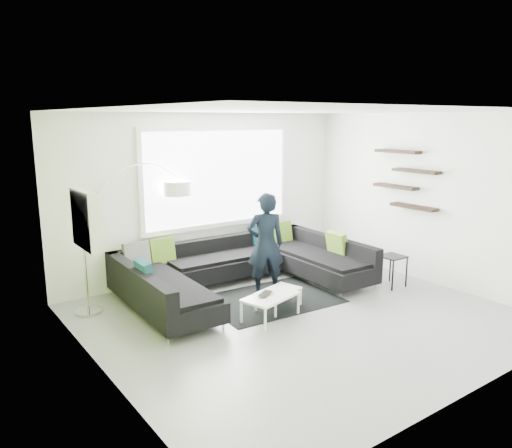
{
  "coord_description": "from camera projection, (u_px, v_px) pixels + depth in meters",
  "views": [
    {
      "loc": [
        -4.31,
        -4.93,
        2.7
      ],
      "look_at": [
        -0.12,
        0.9,
        1.18
      ],
      "focal_mm": 35.0,
      "sensor_mm": 36.0,
      "label": 1
    }
  ],
  "objects": [
    {
      "name": "laptop",
      "position": [
        268.0,
        295.0,
        6.8
      ],
      "size": [
        0.46,
        0.45,
        0.02
      ],
      "primitive_type": "imported",
      "rotation": [
        0.0,
        0.0,
        0.53
      ],
      "color": "black",
      "rests_on": "coffee_table"
    },
    {
      "name": "person",
      "position": [
        265.0,
        244.0,
        7.69
      ],
      "size": [
        0.87,
        0.81,
        1.6
      ],
      "primitive_type": "imported",
      "rotation": [
        0.0,
        0.0,
        2.73
      ],
      "color": "black",
      "rests_on": "ground"
    },
    {
      "name": "room_shell",
      "position": [
        295.0,
        186.0,
        6.75
      ],
      "size": [
        5.54,
        5.04,
        2.82
      ],
      "color": "white",
      "rests_on": "ground"
    },
    {
      "name": "ground",
      "position": [
        300.0,
        316.0,
        6.94
      ],
      "size": [
        5.5,
        5.5,
        0.0
      ],
      "primitive_type": "plane",
      "color": "#929298",
      "rests_on": "ground"
    },
    {
      "name": "coffee_table",
      "position": [
        275.0,
        302.0,
        7.01
      ],
      "size": [
        1.15,
        0.85,
        0.34
      ],
      "primitive_type": "cube",
      "rotation": [
        0.0,
        0.0,
        0.27
      ],
      "color": "white",
      "rests_on": "ground"
    },
    {
      "name": "sectional_sofa",
      "position": [
        246.0,
        271.0,
        7.84
      ],
      "size": [
        3.77,
        2.4,
        0.8
      ],
      "rotation": [
        0.0,
        0.0,
        -0.03
      ],
      "color": "black",
      "rests_on": "ground"
    },
    {
      "name": "side_table",
      "position": [
        391.0,
        271.0,
        8.15
      ],
      "size": [
        0.38,
        0.38,
        0.52
      ],
      "primitive_type": "cube",
      "rotation": [
        0.0,
        0.0,
        -0.01
      ],
      "color": "black",
      "rests_on": "ground"
    },
    {
      "name": "arc_lamp",
      "position": [
        84.0,
        243.0,
        6.85
      ],
      "size": [
        2.02,
        1.02,
        2.06
      ],
      "primitive_type": null,
      "rotation": [
        0.0,
        0.0,
        0.16
      ],
      "color": "white",
      "rests_on": "ground"
    },
    {
      "name": "rug",
      "position": [
        270.0,
        299.0,
        7.58
      ],
      "size": [
        2.03,
        1.54,
        0.01
      ],
      "primitive_type": "cube",
      "rotation": [
        0.0,
        0.0,
        -0.07
      ],
      "color": "black",
      "rests_on": "ground"
    }
  ]
}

